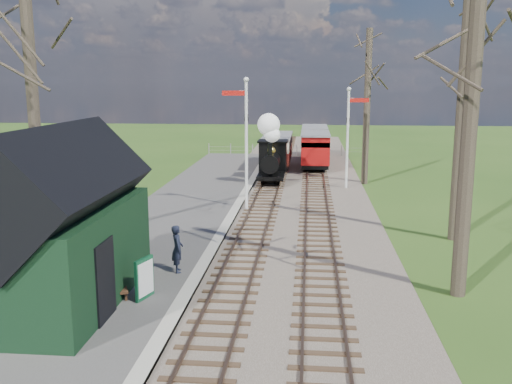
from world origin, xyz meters
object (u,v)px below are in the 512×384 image
sign_board (145,278)px  bench (113,279)px  coach (277,149)px  semaphore_far (349,130)px  red_carriage_b (314,141)px  semaphore_near (245,135)px  station_shed (61,227)px  red_carriage_a (315,149)px  locomotive (272,153)px  person (177,249)px

sign_board → bench: size_ratio=0.72×
coach → semaphore_far: bearing=-59.2°
semaphore_far → red_carriage_b: bearing=98.0°
semaphore_far → bench: semaphore_far is taller
semaphore_far → bench: size_ratio=3.58×
semaphore_near → bench: 11.92m
station_shed → semaphore_far: 20.01m
red_carriage_a → red_carriage_b: same height
locomotive → person: bearing=-96.3°
red_carriage_b → sign_board: red_carriage_b is taller
red_carriage_b → sign_board: 30.61m
semaphore_far → person: bearing=-112.1°
semaphore_far → locomotive: size_ratio=1.40×
station_shed → semaphore_far: size_ratio=1.10×
locomotive → person: (-1.82, -16.60, -0.95)m
red_carriage_a → person: (-4.44, -22.47, -0.48)m
locomotive → red_carriage_a: locomotive is taller
station_shed → bench: station_shed is taller
red_carriage_b → person: red_carriage_b is taller
person → semaphore_far: bearing=-39.4°
station_shed → coach: (4.30, 25.34, -0.87)m
person → sign_board: bearing=152.8°
semaphore_near → sign_board: size_ratio=5.43×
station_shed → sign_board: bearing=11.8°
station_shed → locomotive: 19.76m
station_shed → bench: size_ratio=3.94×
semaphore_near → locomotive: 7.52m
coach → red_carriage_a: 2.61m
locomotive → semaphore_far: bearing=-16.3°
station_shed → sign_board: 2.59m
red_carriage_a → bench: bearing=-103.4°
bench → person: 2.41m
semaphore_far → bench: bearing=-113.7°
locomotive → red_carriage_b: bearing=77.1°
red_carriage_b → sign_board: size_ratio=4.22×
semaphore_near → red_carriage_b: semaphore_near is taller
semaphore_far → person: size_ratio=3.84×
station_shed → coach: size_ratio=0.97×
semaphore_near → coach: (0.77, 13.34, -2.23)m
red_carriage_b → bench: size_ratio=3.02×
semaphore_near → semaphore_far: 7.91m
sign_board → person: size_ratio=0.77×
coach → sign_board: 25.02m
semaphore_near → red_carriage_a: (3.37, 13.15, -2.20)m
station_shed → locomotive: bearing=77.5°
station_shed → locomotive: station_shed is taller
semaphore_near → semaphore_far: (5.14, 6.00, -0.27)m
locomotive → red_carriage_b: (2.61, 11.37, -0.47)m
semaphore_far → red_carriage_b: semaphore_far is taller
coach → person: 22.74m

